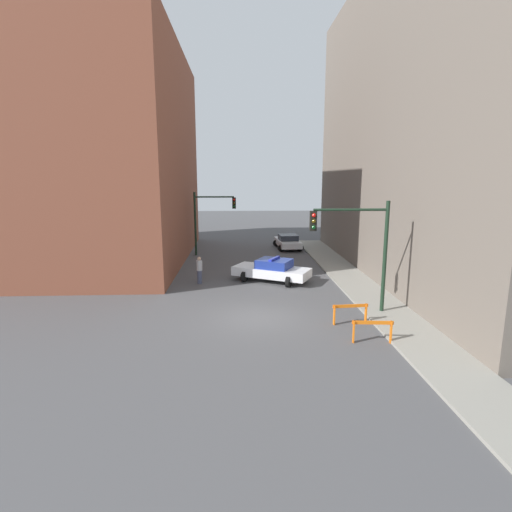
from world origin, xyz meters
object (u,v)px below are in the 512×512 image
barrier_mid (350,311)px  pedestrian_crossing (199,270)px  barrier_front (372,328)px  traffic_light_far (208,214)px  parked_car_near (288,241)px  traffic_light_near (361,240)px  police_car (272,270)px

barrier_mid → pedestrian_crossing: bearing=135.3°
barrier_front → barrier_mid: bearing=98.1°
traffic_light_far → parked_car_near: size_ratio=1.18×
parked_car_near → barrier_mid: 18.93m
traffic_light_near → pedestrian_crossing: bearing=143.9°
parked_car_near → barrier_mid: (0.39, -18.93, -0.06)m
parked_car_near → traffic_light_far: bearing=-163.3°
traffic_light_far → traffic_light_near: bearing=-61.8°
traffic_light_far → parked_car_near: (6.90, 2.59, -2.72)m
parked_car_near → barrier_front: (0.69, -20.98, -0.06)m
traffic_light_far → barrier_front: size_ratio=3.25×
police_car → traffic_light_near: bearing=-122.4°
barrier_mid → parked_car_near: bearing=91.2°
traffic_light_near → pedestrian_crossing: traffic_light_near is taller
barrier_front → barrier_mid: 2.08m
barrier_front → traffic_light_far: bearing=112.4°
traffic_light_far → barrier_front: (7.59, -18.40, -2.78)m
traffic_light_far → barrier_mid: traffic_light_far is taller
barrier_front → traffic_light_near: bearing=82.6°
traffic_light_far → police_car: size_ratio=1.04×
police_car → barrier_front: size_ratio=3.14×
police_car → pedestrian_crossing: (-4.45, -0.33, 0.14)m
traffic_light_near → barrier_mid: size_ratio=3.25×
traffic_light_far → police_car: (4.49, -8.83, -2.67)m
traffic_light_far → barrier_front: traffic_light_far is taller
traffic_light_near → pedestrian_crossing: (-7.99, 5.82, -2.67)m
pedestrian_crossing → barrier_mid: size_ratio=1.04×
police_car → barrier_front: bearing=-134.4°
traffic_light_near → police_car: 7.63m
pedestrian_crossing → barrier_front: pedestrian_crossing is taller
traffic_light_far → barrier_front: 20.09m
traffic_light_far → police_car: traffic_light_far is taller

